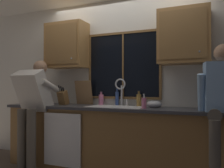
{
  "coord_description": "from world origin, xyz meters",
  "views": [
    {
      "loc": [
        1.26,
        -3.44,
        1.2
      ],
      "look_at": [
        -0.08,
        -0.3,
        1.24
      ],
      "focal_mm": 38.63,
      "sensor_mm": 36.0,
      "label": 1
    }
  ],
  "objects_px": {
    "knife_block": "(63,98)",
    "person_standing": "(32,102)",
    "person_sitting_on_counter": "(224,96)",
    "bottle_amber_small": "(139,100)",
    "soap_dispenser": "(144,103)",
    "bottle_tall_clear": "(117,98)",
    "mixing_bowl": "(154,104)",
    "cutting_board": "(84,93)",
    "bottle_green_glass": "(101,99)"
  },
  "relations": [
    {
      "from": "person_standing",
      "to": "knife_block",
      "type": "distance_m",
      "value": 0.46
    },
    {
      "from": "bottle_amber_small",
      "to": "person_standing",
      "type": "bearing_deg",
      "value": -159.57
    },
    {
      "from": "cutting_board",
      "to": "bottle_green_glass",
      "type": "xyz_separation_m",
      "value": [
        0.3,
        0.02,
        -0.1
      ]
    },
    {
      "from": "knife_block",
      "to": "bottle_amber_small",
      "type": "height_order",
      "value": "knife_block"
    },
    {
      "from": "person_standing",
      "to": "bottle_tall_clear",
      "type": "distance_m",
      "value": 1.25
    },
    {
      "from": "knife_block",
      "to": "mixing_bowl",
      "type": "relative_size",
      "value": 1.59
    },
    {
      "from": "mixing_bowl",
      "to": "soap_dispenser",
      "type": "bearing_deg",
      "value": -118.98
    },
    {
      "from": "cutting_board",
      "to": "mixing_bowl",
      "type": "relative_size",
      "value": 1.89
    },
    {
      "from": "soap_dispenser",
      "to": "bottle_tall_clear",
      "type": "xyz_separation_m",
      "value": [
        -0.52,
        0.36,
        0.04
      ]
    },
    {
      "from": "person_sitting_on_counter",
      "to": "bottle_amber_small",
      "type": "xyz_separation_m",
      "value": [
        -1.09,
        0.47,
        -0.09
      ]
    },
    {
      "from": "person_sitting_on_counter",
      "to": "knife_block",
      "type": "relative_size",
      "value": 3.92
    },
    {
      "from": "knife_block",
      "to": "person_standing",
      "type": "bearing_deg",
      "value": -129.57
    },
    {
      "from": "knife_block",
      "to": "mixing_bowl",
      "type": "xyz_separation_m",
      "value": [
        1.43,
        0.03,
        -0.06
      ]
    },
    {
      "from": "person_sitting_on_counter",
      "to": "mixing_bowl",
      "type": "height_order",
      "value": "person_sitting_on_counter"
    },
    {
      "from": "person_standing",
      "to": "person_sitting_on_counter",
      "type": "height_order",
      "value": "person_sitting_on_counter"
    },
    {
      "from": "knife_block",
      "to": "bottle_tall_clear",
      "type": "relative_size",
      "value": 1.21
    },
    {
      "from": "bottle_green_glass",
      "to": "knife_block",
      "type": "bearing_deg",
      "value": -158.0
    },
    {
      "from": "mixing_bowl",
      "to": "bottle_tall_clear",
      "type": "xyz_separation_m",
      "value": [
        -0.61,
        0.19,
        0.06
      ]
    },
    {
      "from": "soap_dispenser",
      "to": "bottle_tall_clear",
      "type": "distance_m",
      "value": 0.63
    },
    {
      "from": "soap_dispenser",
      "to": "bottle_tall_clear",
      "type": "bearing_deg",
      "value": 145.13
    },
    {
      "from": "person_standing",
      "to": "bottle_green_glass",
      "type": "xyz_separation_m",
      "value": [
        0.84,
        0.58,
        0.03
      ]
    },
    {
      "from": "mixing_bowl",
      "to": "bottle_amber_small",
      "type": "distance_m",
      "value": 0.31
    },
    {
      "from": "person_standing",
      "to": "cutting_board",
      "type": "xyz_separation_m",
      "value": [
        0.55,
        0.55,
        0.13
      ]
    },
    {
      "from": "person_standing",
      "to": "bottle_amber_small",
      "type": "relative_size",
      "value": 7.12
    },
    {
      "from": "cutting_board",
      "to": "bottle_tall_clear",
      "type": "height_order",
      "value": "cutting_board"
    },
    {
      "from": "knife_block",
      "to": "soap_dispenser",
      "type": "xyz_separation_m",
      "value": [
        1.33,
        -0.14,
        -0.04
      ]
    },
    {
      "from": "cutting_board",
      "to": "bottle_green_glass",
      "type": "distance_m",
      "value": 0.31
    },
    {
      "from": "cutting_board",
      "to": "mixing_bowl",
      "type": "xyz_separation_m",
      "value": [
        1.17,
        -0.17,
        -0.14
      ]
    },
    {
      "from": "person_standing",
      "to": "bottle_amber_small",
      "type": "bearing_deg",
      "value": 20.43
    },
    {
      "from": "person_sitting_on_counter",
      "to": "bottle_tall_clear",
      "type": "height_order",
      "value": "person_sitting_on_counter"
    },
    {
      "from": "bottle_green_glass",
      "to": "bottle_amber_small",
      "type": "bearing_deg",
      "value": -3.03
    },
    {
      "from": "knife_block",
      "to": "mixing_bowl",
      "type": "height_order",
      "value": "knife_block"
    },
    {
      "from": "mixing_bowl",
      "to": "person_sitting_on_counter",
      "type": "bearing_deg",
      "value": -20.69
    },
    {
      "from": "mixing_bowl",
      "to": "bottle_amber_small",
      "type": "bearing_deg",
      "value": 148.92
    },
    {
      "from": "bottle_tall_clear",
      "to": "soap_dispenser",
      "type": "bearing_deg",
      "value": -34.87
    },
    {
      "from": "person_sitting_on_counter",
      "to": "bottle_amber_small",
      "type": "relative_size",
      "value": 5.59
    },
    {
      "from": "cutting_board",
      "to": "bottle_amber_small",
      "type": "bearing_deg",
      "value": -0.57
    },
    {
      "from": "person_sitting_on_counter",
      "to": "bottle_tall_clear",
      "type": "bearing_deg",
      "value": 160.69
    },
    {
      "from": "bottle_green_glass",
      "to": "bottle_amber_small",
      "type": "height_order",
      "value": "bottle_amber_small"
    },
    {
      "from": "person_sitting_on_counter",
      "to": "cutting_board",
      "type": "bearing_deg",
      "value": 166.53
    },
    {
      "from": "person_standing",
      "to": "person_sitting_on_counter",
      "type": "relative_size",
      "value": 1.27
    },
    {
      "from": "mixing_bowl",
      "to": "bottle_green_glass",
      "type": "relative_size",
      "value": 0.96
    },
    {
      "from": "person_standing",
      "to": "person_sitting_on_counter",
      "type": "bearing_deg",
      "value": 1.63
    },
    {
      "from": "bottle_tall_clear",
      "to": "bottle_amber_small",
      "type": "xyz_separation_m",
      "value": [
        0.35,
        -0.03,
        -0.02
      ]
    },
    {
      "from": "person_standing",
      "to": "bottle_green_glass",
      "type": "bearing_deg",
      "value": 34.37
    },
    {
      "from": "person_sitting_on_counter",
      "to": "cutting_board",
      "type": "xyz_separation_m",
      "value": [
        -2.01,
        0.48,
        0.0
      ]
    },
    {
      "from": "bottle_green_glass",
      "to": "person_standing",
      "type": "bearing_deg",
      "value": -145.63
    },
    {
      "from": "mixing_bowl",
      "to": "soap_dispenser",
      "type": "distance_m",
      "value": 0.2
    },
    {
      "from": "bottle_amber_small",
      "to": "bottle_green_glass",
      "type": "bearing_deg",
      "value": 176.97
    },
    {
      "from": "person_standing",
      "to": "soap_dispenser",
      "type": "distance_m",
      "value": 1.64
    }
  ]
}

